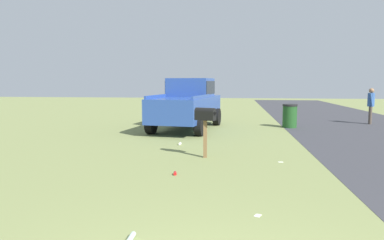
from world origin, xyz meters
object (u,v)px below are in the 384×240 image
Objects in this scene: mailbox at (205,118)px; pickup_truck at (188,102)px; trash_bin at (290,116)px; pedestrian at (371,103)px.

mailbox is 5.58m from pickup_truck.
mailbox reaches higher than trash_bin.
mailbox is 1.29× the size of trash_bin.
pickup_truck is at bearing 33.20° from mailbox.
pedestrian is (8.04, -6.95, -0.08)m from mailbox.
pickup_truck is at bearing 101.92° from trash_bin.
mailbox is at bearing 154.16° from trash_bin.
pedestrian is (2.58, -8.12, -0.15)m from pickup_truck.
mailbox is at bearing -159.78° from pickup_truck.
trash_bin is (0.90, -4.25, -0.60)m from pickup_truck.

